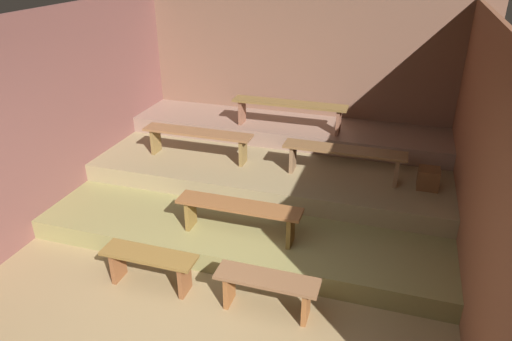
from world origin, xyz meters
TOP-DOWN VIEW (x-y plane):
  - ground at (0.00, 2.40)m, footprint 5.85×5.60m
  - wall_back at (0.00, 4.83)m, footprint 5.85×0.06m
  - wall_left at (-2.56, 2.40)m, footprint 0.06×5.60m
  - wall_right at (2.56, 2.40)m, footprint 0.06×5.60m
  - platform_lower at (0.00, 2.99)m, footprint 5.05×3.61m
  - platform_middle at (0.00, 3.58)m, footprint 5.05×2.44m
  - platform_upper at (0.00, 4.27)m, footprint 5.05×1.06m
  - bench_floor_left at (-0.66, 0.82)m, footprint 1.05×0.30m
  - bench_floor_right at (0.66, 0.82)m, footprint 1.05×0.30m
  - bench_lower_center at (0.06, 1.68)m, footprint 1.49×0.30m
  - bench_middle_left at (-1.06, 3.09)m, footprint 1.63×0.30m
  - bench_middle_right at (1.06, 3.09)m, footprint 1.63×0.30m
  - bench_upper_center at (0.07, 4.04)m, footprint 1.78×0.30m
  - wooden_crate_middle at (2.17, 3.11)m, footprint 0.27×0.27m

SIDE VIEW (x-z plane):
  - ground at x=0.00m, z-range -0.08..0.00m
  - platform_lower at x=0.00m, z-range 0.00..0.25m
  - bench_floor_left at x=-0.66m, z-range 0.10..0.52m
  - bench_floor_right at x=0.66m, z-range 0.10..0.52m
  - platform_middle at x=0.00m, z-range 0.25..0.50m
  - bench_lower_center at x=0.06m, z-range 0.37..0.79m
  - platform_upper at x=0.00m, z-range 0.50..0.76m
  - wooden_crate_middle at x=2.17m, z-range 0.50..0.77m
  - bench_middle_left at x=-1.06m, z-range 0.62..1.04m
  - bench_middle_right at x=1.06m, z-range 0.62..1.04m
  - bench_upper_center at x=0.07m, z-range 0.88..1.30m
  - wall_back at x=0.00m, z-range 0.00..2.70m
  - wall_left at x=-2.56m, z-range 0.00..2.70m
  - wall_right at x=2.56m, z-range 0.00..2.70m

